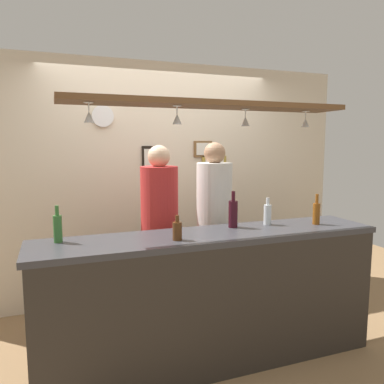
% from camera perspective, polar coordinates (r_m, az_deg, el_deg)
% --- Properties ---
extents(ground_plane, '(8.00, 8.00, 0.00)m').
position_cam_1_polar(ground_plane, '(3.59, 0.60, -21.37)').
color(ground_plane, olive).
extents(back_wall, '(4.40, 0.06, 2.60)m').
position_cam_1_polar(back_wall, '(4.22, -4.74, 1.51)').
color(back_wall, beige).
rests_on(back_wall, ground_plane).
extents(bar_counter, '(2.70, 0.55, 1.04)m').
position_cam_1_polar(bar_counter, '(2.88, 4.33, -13.57)').
color(bar_counter, '#38383D').
rests_on(bar_counter, ground_plane).
extents(overhead_glass_rack, '(2.20, 0.36, 0.04)m').
position_cam_1_polar(overhead_glass_rack, '(2.89, 2.84, 13.10)').
color(overhead_glass_rack, brown).
extents(hanging_wineglass_far_left, '(0.07, 0.07, 0.13)m').
position_cam_1_polar(hanging_wineglass_far_left, '(2.62, -15.32, 11.00)').
color(hanging_wineglass_far_left, silver).
rests_on(hanging_wineglass_far_left, overhead_glass_rack).
extents(hanging_wineglass_left, '(0.07, 0.07, 0.13)m').
position_cam_1_polar(hanging_wineglass_left, '(2.75, -2.27, 11.06)').
color(hanging_wineglass_left, silver).
rests_on(hanging_wineglass_left, overhead_glass_rack).
extents(hanging_wineglass_center_left, '(0.07, 0.07, 0.13)m').
position_cam_1_polar(hanging_wineglass_center_left, '(3.04, 8.07, 10.63)').
color(hanging_wineglass_center_left, silver).
rests_on(hanging_wineglass_center_left, overhead_glass_rack).
extents(hanging_wineglass_center, '(0.07, 0.07, 0.13)m').
position_cam_1_polar(hanging_wineglass_center, '(3.34, 16.78, 10.10)').
color(hanging_wineglass_center, silver).
rests_on(hanging_wineglass_center, overhead_glass_rack).
extents(person_left_red_shirt, '(0.34, 0.34, 1.71)m').
position_cam_1_polar(person_left_red_shirt, '(3.46, -4.92, -4.22)').
color(person_left_red_shirt, '#2D334C').
rests_on(person_left_red_shirt, ground_plane).
extents(person_middle_white_patterned_shirt, '(0.34, 0.34, 1.74)m').
position_cam_1_polar(person_middle_white_patterned_shirt, '(3.64, 3.37, -3.37)').
color(person_middle_white_patterned_shirt, '#2D334C').
rests_on(person_middle_white_patterned_shirt, ground_plane).
extents(bottle_soda_clear, '(0.06, 0.06, 0.23)m').
position_cam_1_polar(bottle_soda_clear, '(3.26, 11.35, -3.27)').
color(bottle_soda_clear, silver).
rests_on(bottle_soda_clear, bar_counter).
extents(bottle_beer_amber_tall, '(0.06, 0.06, 0.26)m').
position_cam_1_polar(bottle_beer_amber_tall, '(3.37, 18.31, -2.99)').
color(bottle_beer_amber_tall, brown).
rests_on(bottle_beer_amber_tall, bar_counter).
extents(bottle_beer_green_import, '(0.06, 0.06, 0.26)m').
position_cam_1_polar(bottle_beer_green_import, '(2.78, -19.65, -5.12)').
color(bottle_beer_green_import, '#336B2D').
rests_on(bottle_beer_green_import, bar_counter).
extents(bottle_wine_dark_red, '(0.08, 0.08, 0.30)m').
position_cam_1_polar(bottle_wine_dark_red, '(3.10, 6.24, -3.19)').
color(bottle_wine_dark_red, '#380F19').
rests_on(bottle_wine_dark_red, bar_counter).
extents(bottle_beer_brown_stubby, '(0.07, 0.07, 0.18)m').
position_cam_1_polar(bottle_beer_brown_stubby, '(2.69, -2.24, -5.82)').
color(bottle_beer_brown_stubby, '#512D14').
rests_on(bottle_beer_brown_stubby, bar_counter).
extents(picture_frame_crest, '(0.18, 0.02, 0.26)m').
position_cam_1_polar(picture_frame_crest, '(4.13, -6.34, 5.13)').
color(picture_frame_crest, black).
rests_on(picture_frame_crest, back_wall).
extents(picture_frame_upper_small, '(0.22, 0.02, 0.18)m').
position_cam_1_polar(picture_frame_upper_small, '(4.32, 1.68, 6.53)').
color(picture_frame_upper_small, brown).
rests_on(picture_frame_upper_small, back_wall).
extents(picture_frame_lower_pair, '(0.30, 0.02, 0.18)m').
position_cam_1_polar(picture_frame_lower_pair, '(4.38, 3.37, 4.30)').
color(picture_frame_lower_pair, '#B29338').
rests_on(picture_frame_lower_pair, back_wall).
extents(wall_clock, '(0.22, 0.03, 0.22)m').
position_cam_1_polar(wall_clock, '(4.04, -13.36, 11.11)').
color(wall_clock, white).
rests_on(wall_clock, back_wall).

